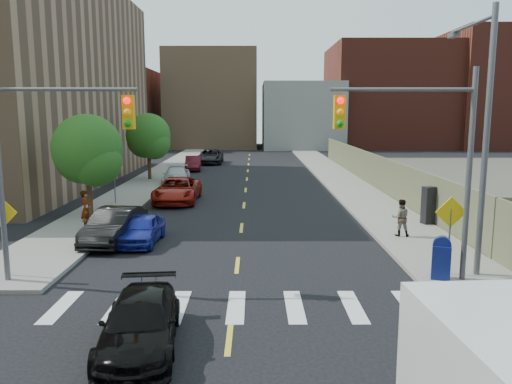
{
  "coord_description": "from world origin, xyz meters",
  "views": [
    {
      "loc": [
        0.63,
        -9.79,
        5.61
      ],
      "look_at": [
        0.71,
        12.65,
        2.0
      ],
      "focal_mm": 35.0,
      "sensor_mm": 36.0,
      "label": 1
    }
  ],
  "objects_px": {
    "parked_car_grey": "(210,156)",
    "mailbox": "(441,258)",
    "parked_car_silver": "(176,176)",
    "parked_car_blue": "(142,229)",
    "payphone": "(428,205)",
    "parked_car_red": "(177,190)",
    "pedestrian_west": "(86,209)",
    "parked_car_maroon": "(193,163)",
    "black_sedan": "(140,323)",
    "pedestrian_east": "(401,218)",
    "parked_car_black": "(115,226)",
    "parked_car_white": "(176,176)"
  },
  "relations": [
    {
      "from": "parked_car_grey",
      "to": "mailbox",
      "type": "bearing_deg",
      "value": -74.62
    },
    {
      "from": "parked_car_silver",
      "to": "mailbox",
      "type": "xyz_separation_m",
      "value": [
        12.2,
        -22.43,
        0.14
      ]
    },
    {
      "from": "parked_car_blue",
      "to": "payphone",
      "type": "relative_size",
      "value": 1.98
    },
    {
      "from": "parked_car_blue",
      "to": "parked_car_red",
      "type": "distance_m",
      "value": 9.98
    },
    {
      "from": "parked_car_red",
      "to": "pedestrian_west",
      "type": "xyz_separation_m",
      "value": [
        -3.15,
        -7.72,
        0.28
      ]
    },
    {
      "from": "pedestrian_west",
      "to": "mailbox",
      "type": "bearing_deg",
      "value": -124.3
    },
    {
      "from": "parked_car_blue",
      "to": "parked_car_maroon",
      "type": "xyz_separation_m",
      "value": [
        -1.1,
        27.27,
        0.07
      ]
    },
    {
      "from": "black_sedan",
      "to": "pedestrian_east",
      "type": "bearing_deg",
      "value": 42.95
    },
    {
      "from": "parked_car_red",
      "to": "pedestrian_east",
      "type": "height_order",
      "value": "pedestrian_east"
    },
    {
      "from": "mailbox",
      "to": "parked_car_red",
      "type": "bearing_deg",
      "value": 145.17
    },
    {
      "from": "parked_car_black",
      "to": "parked_car_silver",
      "type": "xyz_separation_m",
      "value": [
        0.0,
        17.19,
        -0.04
      ]
    },
    {
      "from": "pedestrian_west",
      "to": "black_sedan",
      "type": "bearing_deg",
      "value": -163.06
    },
    {
      "from": "parked_car_silver",
      "to": "pedestrian_east",
      "type": "bearing_deg",
      "value": -58.92
    },
    {
      "from": "parked_car_black",
      "to": "payphone",
      "type": "xyz_separation_m",
      "value": [
        14.61,
        3.02,
        0.33
      ]
    },
    {
      "from": "parked_car_white",
      "to": "pedestrian_west",
      "type": "distance_m",
      "value": 15.63
    },
    {
      "from": "parked_car_silver",
      "to": "parked_car_grey",
      "type": "relative_size",
      "value": 0.85
    },
    {
      "from": "parked_car_black",
      "to": "parked_car_maroon",
      "type": "xyz_separation_m",
      "value": [
        0.11,
        27.13,
        -0.05
      ]
    },
    {
      "from": "parked_car_white",
      "to": "mailbox",
      "type": "height_order",
      "value": "mailbox"
    },
    {
      "from": "parked_car_silver",
      "to": "black_sedan",
      "type": "bearing_deg",
      "value": -88.93
    },
    {
      "from": "parked_car_grey",
      "to": "parked_car_blue",
      "type": "bearing_deg",
      "value": -90.43
    },
    {
      "from": "parked_car_red",
      "to": "pedestrian_west",
      "type": "relative_size",
      "value": 3.06
    },
    {
      "from": "parked_car_white",
      "to": "payphone",
      "type": "distance_m",
      "value": 20.74
    },
    {
      "from": "mailbox",
      "to": "pedestrian_east",
      "type": "bearing_deg",
      "value": 105.74
    },
    {
      "from": "parked_car_black",
      "to": "parked_car_grey",
      "type": "distance_m",
      "value": 33.61
    },
    {
      "from": "parked_car_grey",
      "to": "pedestrian_west",
      "type": "bearing_deg",
      "value": -96.15
    },
    {
      "from": "parked_car_maroon",
      "to": "pedestrian_east",
      "type": "xyz_separation_m",
      "value": [
        12.42,
        -26.57,
        0.28
      ]
    },
    {
      "from": "parked_car_red",
      "to": "mailbox",
      "type": "xyz_separation_m",
      "value": [
        10.99,
        -15.07,
        0.08
      ]
    },
    {
      "from": "parked_car_maroon",
      "to": "parked_car_grey",
      "type": "bearing_deg",
      "value": 75.45
    },
    {
      "from": "parked_car_black",
      "to": "pedestrian_west",
      "type": "bearing_deg",
      "value": 138.07
    },
    {
      "from": "black_sedan",
      "to": "pedestrian_east",
      "type": "distance_m",
      "value": 13.89
    },
    {
      "from": "pedestrian_west",
      "to": "parked_car_silver",
      "type": "bearing_deg",
      "value": -14.18
    },
    {
      "from": "parked_car_blue",
      "to": "black_sedan",
      "type": "xyz_separation_m",
      "value": [
        2.11,
        -9.68,
        0.0
      ]
    },
    {
      "from": "parked_car_black",
      "to": "parked_car_silver",
      "type": "distance_m",
      "value": 17.19
    },
    {
      "from": "parked_car_red",
      "to": "parked_car_white",
      "type": "distance_m",
      "value": 7.91
    },
    {
      "from": "pedestrian_west",
      "to": "parked_car_maroon",
      "type": "bearing_deg",
      "value": -11.53
    },
    {
      "from": "payphone",
      "to": "parked_car_red",
      "type": "bearing_deg",
      "value": 135.29
    },
    {
      "from": "parked_car_maroon",
      "to": "pedestrian_east",
      "type": "relative_size",
      "value": 2.55
    },
    {
      "from": "parked_car_white",
      "to": "mailbox",
      "type": "bearing_deg",
      "value": -56.42
    },
    {
      "from": "parked_car_black",
      "to": "parked_car_grey",
      "type": "bearing_deg",
      "value": 93.5
    },
    {
      "from": "parked_car_grey",
      "to": "black_sedan",
      "type": "xyz_separation_m",
      "value": [
        2.11,
        -43.41,
        -0.17
      ]
    },
    {
      "from": "parked_car_silver",
      "to": "parked_car_white",
      "type": "bearing_deg",
      "value": 95.75
    },
    {
      "from": "parked_car_white",
      "to": "pedestrian_west",
      "type": "xyz_separation_m",
      "value": [
        -1.85,
        -15.52,
        0.37
      ]
    },
    {
      "from": "parked_car_red",
      "to": "black_sedan",
      "type": "relative_size",
      "value": 1.28
    },
    {
      "from": "parked_car_white",
      "to": "parked_car_maroon",
      "type": "height_order",
      "value": "parked_car_maroon"
    },
    {
      "from": "parked_car_red",
      "to": "parked_car_white",
      "type": "bearing_deg",
      "value": 99.87
    },
    {
      "from": "parked_car_maroon",
      "to": "black_sedan",
      "type": "distance_m",
      "value": 37.09
    },
    {
      "from": "parked_car_red",
      "to": "parked_car_white",
      "type": "xyz_separation_m",
      "value": [
        -1.3,
        7.8,
        -0.08
      ]
    },
    {
      "from": "mailbox",
      "to": "parked_car_white",
      "type": "bearing_deg",
      "value": 137.32
    },
    {
      "from": "parked_car_blue",
      "to": "parked_car_maroon",
      "type": "distance_m",
      "value": 27.29
    },
    {
      "from": "black_sedan",
      "to": "payphone",
      "type": "relative_size",
      "value": 2.33
    }
  ]
}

